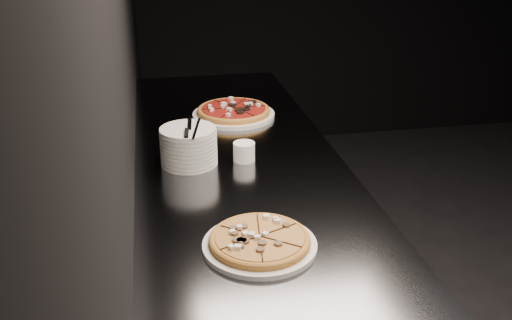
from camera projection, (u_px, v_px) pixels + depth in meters
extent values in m
cube|color=black|center=(121.00, 34.00, 1.75)|extent=(0.02, 5.00, 2.80)
cube|color=slate|center=(243.00, 277.00, 2.20)|extent=(0.70, 2.40, 0.90)
cube|color=slate|center=(241.00, 169.00, 2.01)|extent=(0.74, 2.44, 0.02)
cylinder|color=silver|center=(260.00, 245.00, 1.52)|extent=(0.31, 0.31, 0.01)
cylinder|color=#C18739|center=(260.00, 241.00, 1.52)|extent=(0.35, 0.35, 0.01)
torus|color=#C18739|center=(260.00, 239.00, 1.52)|extent=(0.36, 0.36, 0.02)
cylinder|color=#F3B151|center=(260.00, 238.00, 1.51)|extent=(0.31, 0.31, 0.01)
cylinder|color=silver|center=(234.00, 115.00, 2.49)|extent=(0.36, 0.36, 0.02)
cylinder|color=#C18739|center=(234.00, 112.00, 2.48)|extent=(0.32, 0.32, 0.01)
torus|color=#C18739|center=(234.00, 110.00, 2.48)|extent=(0.32, 0.32, 0.02)
cylinder|color=maroon|center=(234.00, 109.00, 2.48)|extent=(0.28, 0.28, 0.01)
cylinder|color=silver|center=(189.00, 161.00, 2.03)|extent=(0.20, 0.20, 0.01)
cylinder|color=silver|center=(189.00, 158.00, 2.02)|extent=(0.20, 0.20, 0.01)
cylinder|color=silver|center=(189.00, 154.00, 2.02)|extent=(0.20, 0.20, 0.01)
cylinder|color=silver|center=(189.00, 150.00, 2.01)|extent=(0.20, 0.20, 0.01)
cylinder|color=silver|center=(189.00, 146.00, 2.01)|extent=(0.20, 0.20, 0.01)
cylinder|color=silver|center=(188.00, 142.00, 2.00)|extent=(0.20, 0.20, 0.01)
cylinder|color=silver|center=(188.00, 138.00, 1.99)|extent=(0.20, 0.20, 0.01)
cylinder|color=silver|center=(188.00, 134.00, 1.99)|extent=(0.20, 0.20, 0.01)
cylinder|color=silver|center=(188.00, 130.00, 1.98)|extent=(0.20, 0.20, 0.01)
cube|color=silver|center=(190.00, 124.00, 2.02)|extent=(0.03, 0.13, 0.00)
cube|color=black|center=(187.00, 133.00, 1.93)|extent=(0.02, 0.08, 0.01)
cube|color=silver|center=(196.00, 128.00, 1.98)|extent=(0.09, 0.19, 0.00)
cylinder|color=white|center=(244.00, 152.00, 2.04)|extent=(0.08, 0.08, 0.07)
cylinder|color=black|center=(244.00, 145.00, 2.03)|extent=(0.06, 0.06, 0.01)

